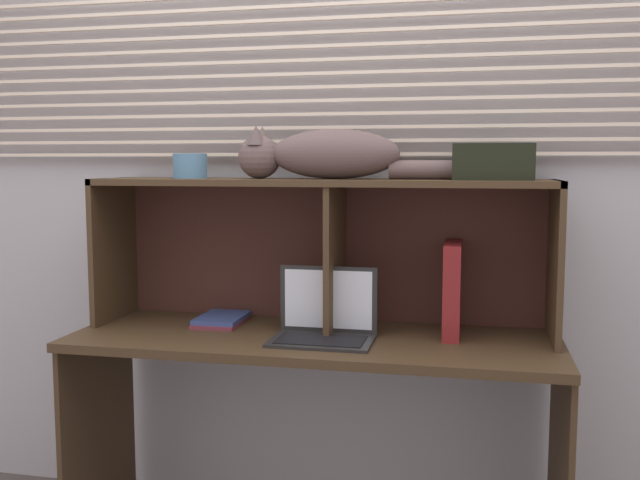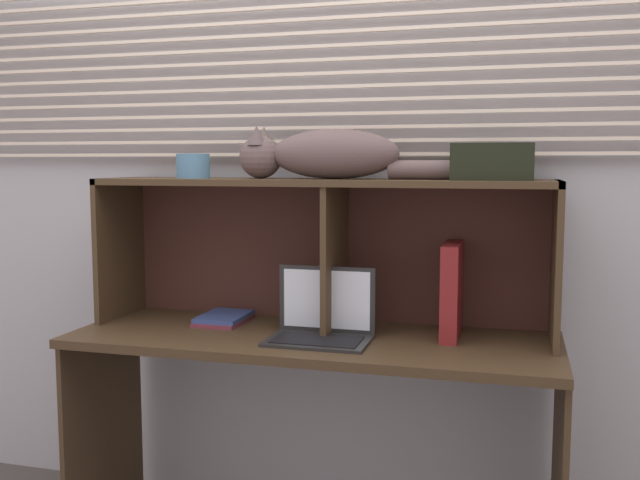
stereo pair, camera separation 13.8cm
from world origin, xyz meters
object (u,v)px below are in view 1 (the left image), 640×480
cat (323,155)px  storage_box (493,162)px  binder_upright (452,289)px  book_stack (221,320)px  small_basket (190,166)px  laptop (324,324)px

cat → storage_box: cat is taller
binder_upright → book_stack: 0.82m
small_basket → storage_box: bearing=0.0°
book_stack → cat: bearing=0.2°
small_basket → laptop: bearing=-16.0°
laptop → storage_box: bearing=15.8°
small_basket → storage_box: storage_box is taller
cat → book_stack: cat is taller
cat → small_basket: 0.48m
book_stack → storage_box: (0.93, 0.00, 0.56)m
laptop → book_stack: laptop is taller
cat → binder_upright: bearing=0.0°
laptop → small_basket: size_ratio=2.77×
laptop → storage_box: storage_box is taller
binder_upright → storage_box: 0.43m
book_stack → binder_upright: bearing=0.1°
binder_upright → small_basket: 1.00m
book_stack → storage_box: bearing=0.1°
book_stack → small_basket: 0.56m
storage_box → binder_upright: bearing=180.0°
cat → small_basket: size_ratio=6.38×
binder_upright → laptop: bearing=-159.9°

